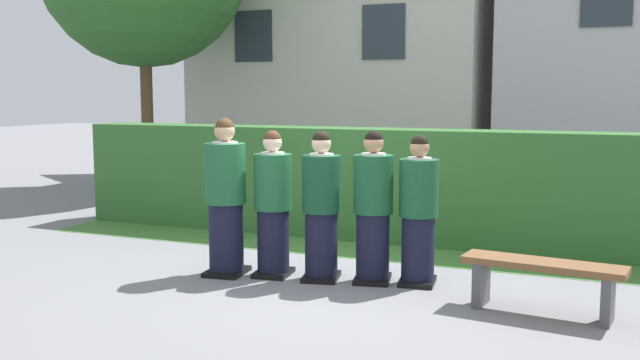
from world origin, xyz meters
name	(u,v)px	position (x,y,z in m)	size (l,w,h in m)	color
ground_plane	(320,278)	(0.00, 0.00, 0.00)	(60.00, 60.00, 0.00)	slate
student_front_row_0	(226,201)	(-1.01, -0.22, 0.81)	(0.44, 0.55, 1.69)	black
student_front_row_1	(273,207)	(-0.52, -0.07, 0.74)	(0.41, 0.52, 1.56)	black
student_front_row_2	(321,210)	(0.02, -0.02, 0.74)	(0.44, 0.53, 1.56)	black
student_front_row_3	(373,210)	(0.55, 0.10, 0.75)	(0.45, 0.54, 1.57)	black
student_front_row_4	(418,214)	(1.01, 0.19, 0.73)	(0.41, 0.51, 1.53)	black
hedge	(384,184)	(0.00, 2.22, 0.74)	(9.03, 0.70, 1.48)	#33662D
school_building_main	(350,21)	(-3.10, 9.29, 3.64)	(6.97, 4.31, 7.09)	beige
wooden_bench	(542,275)	(2.29, -0.38, 0.35)	(1.43, 0.54, 0.48)	brown
lawn_strip	(364,251)	(0.00, 1.42, 0.00)	(9.03, 0.90, 0.01)	#477A38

